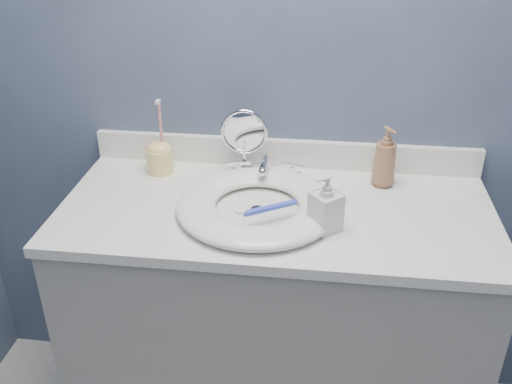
% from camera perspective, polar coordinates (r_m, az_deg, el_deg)
% --- Properties ---
extents(back_wall, '(2.20, 0.02, 2.40)m').
position_cam_1_polar(back_wall, '(1.73, 3.08, 12.35)').
color(back_wall, '#3F4C5F').
rests_on(back_wall, ground).
extents(vanity_cabinet, '(1.20, 0.55, 0.85)m').
position_cam_1_polar(vanity_cabinet, '(1.88, 1.78, -13.55)').
color(vanity_cabinet, '#A19B93').
rests_on(vanity_cabinet, ground).
extents(countertop, '(1.22, 0.57, 0.03)m').
position_cam_1_polar(countertop, '(1.61, 2.02, -1.94)').
color(countertop, white).
rests_on(countertop, vanity_cabinet).
extents(backsplash, '(1.22, 0.02, 0.09)m').
position_cam_1_polar(backsplash, '(1.82, 2.83, 3.90)').
color(backsplash, white).
rests_on(backsplash, countertop).
extents(basin, '(0.45, 0.45, 0.04)m').
position_cam_1_polar(basin, '(1.58, 0.13, -1.31)').
color(basin, white).
rests_on(basin, countertop).
extents(drain, '(0.04, 0.04, 0.01)m').
position_cam_1_polar(drain, '(1.58, 0.12, -1.78)').
color(drain, silver).
rests_on(drain, countertop).
extents(faucet, '(0.25, 0.13, 0.07)m').
position_cam_1_polar(faucet, '(1.74, 0.92, 2.16)').
color(faucet, silver).
rests_on(faucet, countertop).
extents(makeup_mirror, '(0.14, 0.08, 0.21)m').
position_cam_1_polar(makeup_mirror, '(1.74, -1.19, 5.30)').
color(makeup_mirror, silver).
rests_on(makeup_mirror, countertop).
extents(soap_bottle_amber, '(0.10, 0.10, 0.18)m').
position_cam_1_polar(soap_bottle_amber, '(1.72, 12.79, 3.45)').
color(soap_bottle_amber, '#936242').
rests_on(soap_bottle_amber, countertop).
extents(soap_bottle_clear, '(0.10, 0.10, 0.16)m').
position_cam_1_polar(soap_bottle_clear, '(1.48, 7.03, -1.11)').
color(soap_bottle_clear, silver).
rests_on(soap_bottle_clear, countertop).
extents(toothbrush_holder, '(0.08, 0.08, 0.24)m').
position_cam_1_polar(toothbrush_holder, '(1.80, -9.65, 3.59)').
color(toothbrush_holder, '#FCDD7E').
rests_on(toothbrush_holder, countertop).
extents(toothbrush_lying, '(0.15, 0.10, 0.02)m').
position_cam_1_polar(toothbrush_lying, '(1.51, 1.18, -1.65)').
color(toothbrush_lying, blue).
rests_on(toothbrush_lying, basin).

